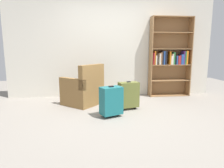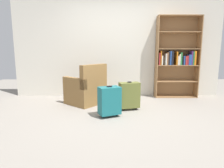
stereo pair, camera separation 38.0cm
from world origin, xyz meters
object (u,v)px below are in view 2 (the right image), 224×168
armchair (86,90)px  suitcase_teal (109,101)px  mug (108,103)px  suitcase_olive (129,95)px  bookshelf (177,58)px

armchair → suitcase_teal: armchair is taller
armchair → suitcase_teal: 1.03m
mug → suitcase_olive: size_ratio=0.21×
mug → suitcase_olive: bearing=-38.1°
bookshelf → suitcase_olive: bookshelf is taller
bookshelf → armchair: bookshelf is taller
armchair → mug: bearing=-15.2°
mug → suitcase_teal: size_ratio=0.21×
bookshelf → suitcase_olive: 1.87m
armchair → suitcase_teal: bearing=-59.4°
suitcase_olive → mug: bearing=141.9°
armchair → suitcase_olive: armchair is taller
armchair → suitcase_olive: 1.04m
bookshelf → armchair: size_ratio=2.06×
bookshelf → suitcase_teal: size_ratio=3.57×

